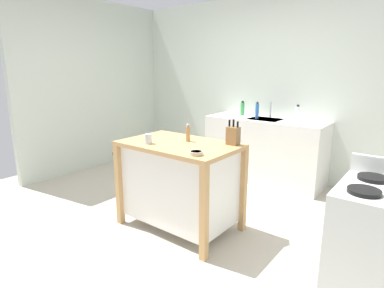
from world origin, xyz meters
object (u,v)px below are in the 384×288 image
(bottle_hand_soap, at_px, (257,111))
(knife_block, at_px, (233,135))
(drinking_cup, at_px, (148,139))
(kitchen_island, at_px, (180,181))
(trash_bin, at_px, (133,178))
(bottle_dish_soap, at_px, (242,109))
(pepper_grinder, at_px, (188,133))
(sink_faucet, at_px, (271,110))
(bottle_spray_cleaner, at_px, (297,113))
(bowl_stoneware_deep, at_px, (196,153))

(bottle_hand_soap, bearing_deg, knife_block, -71.53)
(drinking_cup, bearing_deg, kitchen_island, 44.56)
(kitchen_island, height_order, trash_bin, kitchen_island)
(bottle_dish_soap, bearing_deg, pepper_grinder, -77.40)
(bottle_dish_soap, xyz_separation_m, bottle_hand_soap, (0.33, -0.17, 0.01))
(sink_faucet, xyz_separation_m, bottle_dish_soap, (-0.43, -0.05, -0.01))
(pepper_grinder, height_order, sink_faucet, sink_faucet)
(drinking_cup, height_order, bottle_spray_cleaner, bottle_spray_cleaner)
(bowl_stoneware_deep, xyz_separation_m, bottle_dish_soap, (-0.77, 2.15, 0.09))
(kitchen_island, distance_m, knife_block, 0.70)
(drinking_cup, distance_m, bottle_spray_cleaner, 2.20)
(bowl_stoneware_deep, bearing_deg, drinking_cup, 176.07)
(knife_block, distance_m, drinking_cup, 0.80)
(pepper_grinder, distance_m, bottle_spray_cleaner, 1.85)
(drinking_cup, relative_size, bottle_hand_soap, 0.41)
(kitchen_island, bearing_deg, bottle_spray_cleaner, 76.33)
(sink_faucet, relative_size, bottle_spray_cleaner, 1.01)
(kitchen_island, distance_m, bowl_stoneware_deep, 0.62)
(knife_block, xyz_separation_m, bowl_stoneware_deep, (-0.05, -0.50, -0.07))
(kitchen_island, relative_size, drinking_cup, 11.89)
(trash_bin, bearing_deg, drinking_cup, -26.86)
(bottle_dish_soap, bearing_deg, sink_faucet, 6.48)
(pepper_grinder, relative_size, bottle_dish_soap, 0.82)
(bottle_dish_soap, bearing_deg, knife_block, -63.47)
(kitchen_island, height_order, bottle_dish_soap, bottle_dish_soap)
(bowl_stoneware_deep, height_order, bottle_dish_soap, bottle_dish_soap)
(kitchen_island, xyz_separation_m, bottle_spray_cleaner, (0.46, 1.89, 0.50))
(bottle_dish_soap, height_order, bottle_hand_soap, bottle_hand_soap)
(bowl_stoneware_deep, relative_size, pepper_grinder, 0.65)
(trash_bin, height_order, bottle_spray_cleaner, bottle_spray_cleaner)
(bowl_stoneware_deep, xyz_separation_m, sink_faucet, (-0.34, 2.20, 0.10))
(drinking_cup, distance_m, trash_bin, 0.91)
(trash_bin, bearing_deg, sink_faucet, 65.25)
(drinking_cup, height_order, bottle_dish_soap, bottle_dish_soap)
(bottle_spray_cleaner, bearing_deg, bottle_hand_soap, -163.07)
(bowl_stoneware_deep, height_order, drinking_cup, drinking_cup)
(pepper_grinder, xyz_separation_m, bottle_hand_soap, (-0.08, 1.64, 0.04))
(bottle_dish_soap, bearing_deg, bottle_spray_cleaner, -0.90)
(knife_block, distance_m, bottle_spray_cleaner, 1.63)
(bowl_stoneware_deep, distance_m, bottle_dish_soap, 2.29)
(knife_block, height_order, trash_bin, knife_block)
(bowl_stoneware_deep, bearing_deg, bottle_spray_cleaner, 88.26)
(sink_faucet, bearing_deg, bottle_spray_cleaner, -8.53)
(kitchen_island, height_order, bowl_stoneware_deep, bowl_stoneware_deep)
(pepper_grinder, bearing_deg, drinking_cup, -128.13)
(kitchen_island, height_order, drinking_cup, drinking_cup)
(bottle_hand_soap, distance_m, bottle_spray_cleaner, 0.53)
(bottle_dish_soap, bearing_deg, drinking_cup, -85.51)
(bottle_spray_cleaner, bearing_deg, sink_faucet, 171.47)
(pepper_grinder, relative_size, trash_bin, 0.28)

